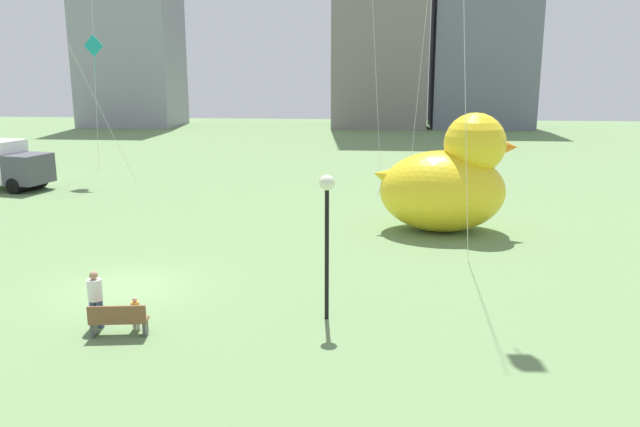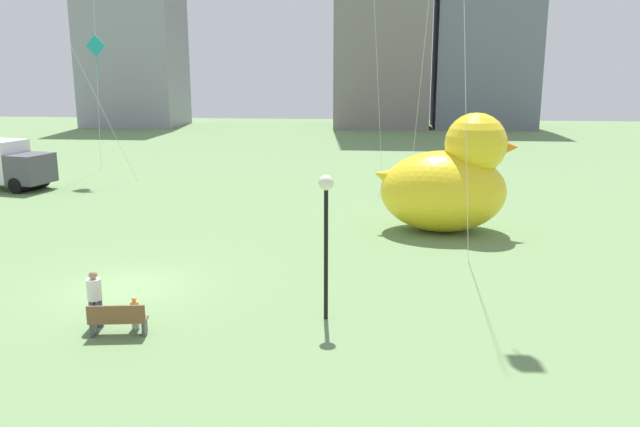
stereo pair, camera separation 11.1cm
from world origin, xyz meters
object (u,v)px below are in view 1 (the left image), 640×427
giant_inflatable_duck (448,181)px  lamppost (327,212)px  park_bench (118,320)px  person_child (136,312)px  person_adult (95,297)px  kite_teal (94,51)px

giant_inflatable_duck → lamppost: (-4.37, -10.47, 0.92)m
giant_inflatable_duck → lamppost: 11.38m
park_bench → person_child: bearing=61.1°
park_bench → giant_inflatable_duck: 15.71m
person_child → giant_inflatable_duck: 15.15m
park_bench → giant_inflatable_duck: size_ratio=0.25×
person_child → giant_inflatable_duck: bearing=51.0°
park_bench → person_adult: (-0.85, 0.55, 0.42)m
giant_inflatable_duck → kite_teal: bearing=151.9°
kite_teal → person_adult: bearing=-66.8°
lamppost → person_child: bearing=-166.4°
person_adult → person_child: bearing=-2.4°
person_child → giant_inflatable_duck: size_ratio=0.15×
park_bench → kite_teal: kite_teal is taller
person_child → kite_teal: kite_teal is taller
park_bench → person_adult: 1.09m
park_bench → lamppost: lamppost is taller
person_child → kite_teal: bearing=115.6°
person_adult → lamppost: lamppost is taller
giant_inflatable_duck → lamppost: bearing=-112.6°
person_child → kite_teal: (-10.78, 22.53, 7.45)m
giant_inflatable_duck → park_bench: bearing=-128.6°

